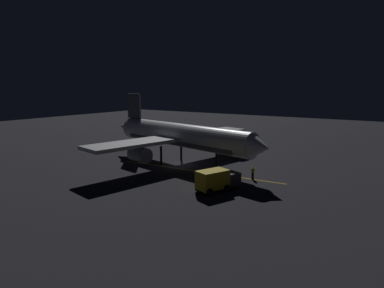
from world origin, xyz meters
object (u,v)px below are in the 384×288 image
object	(u,v)px
airliner	(179,136)
traffic_cone_under_wing	(204,177)
catering_truck	(231,149)
traffic_cone_near_left	(224,189)
baggage_truck	(216,180)
traffic_cone_near_right	(198,176)
traffic_cone_far	(234,177)
ground_crew_worker	(253,173)

from	to	relation	value
airliner	traffic_cone_under_wing	size ratio (longest dim) A/B	59.44
airliner	catering_truck	distance (m)	11.60
airliner	traffic_cone_near_left	distance (m)	15.58
baggage_truck	traffic_cone_near_right	bearing A→B (deg)	-126.03
catering_truck	traffic_cone_far	size ratio (longest dim) A/B	10.48
airliner	traffic_cone_near_right	distance (m)	9.47
traffic_cone_near_left	baggage_truck	bearing A→B (deg)	-68.64
catering_truck	traffic_cone_near_right	distance (m)	15.82
catering_truck	baggage_truck	bearing A→B (deg)	22.11
traffic_cone_near_right	traffic_cone_far	bearing A→B (deg)	119.87
ground_crew_worker	traffic_cone_under_wing	size ratio (longest dim) A/B	3.16
baggage_truck	traffic_cone_near_right	size ratio (longest dim) A/B	10.54
ground_crew_worker	traffic_cone_near_left	world-z (taller)	ground_crew_worker
ground_crew_worker	traffic_cone_near_right	world-z (taller)	ground_crew_worker
baggage_truck	traffic_cone_far	bearing A→B (deg)	-174.14
catering_truck	airliner	bearing A→B (deg)	-20.44
baggage_truck	ground_crew_worker	xyz separation A→B (m)	(-7.08, 1.49, -0.40)
traffic_cone_near_right	catering_truck	bearing A→B (deg)	-169.48
traffic_cone_near_right	traffic_cone_under_wing	world-z (taller)	same
traffic_cone_near_right	traffic_cone_near_left	bearing A→B (deg)	60.76
airliner	ground_crew_worker	world-z (taller)	airliner
catering_truck	traffic_cone_near_right	xyz separation A→B (m)	(15.52, 2.88, -0.92)
catering_truck	traffic_cone_near_left	distance (m)	20.63
airliner	ground_crew_worker	bearing A→B (deg)	83.20
traffic_cone_under_wing	ground_crew_worker	bearing A→B (deg)	122.63
airliner	traffic_cone_far	xyz separation A→B (m)	(2.67, 11.01, -4.23)
traffic_cone_near_left	traffic_cone_far	bearing A→B (deg)	-165.39
traffic_cone_near_left	traffic_cone_far	size ratio (longest dim) A/B	1.00
baggage_truck	catering_truck	distance (m)	20.57
ground_crew_worker	traffic_cone_near_right	xyz separation A→B (m)	(3.55, -6.35, -0.64)
airliner	traffic_cone_far	size ratio (longest dim) A/B	59.44
baggage_truck	traffic_cone_near_right	distance (m)	6.10
traffic_cone_under_wing	baggage_truck	bearing A→B (deg)	47.15
ground_crew_worker	traffic_cone_near_right	bearing A→B (deg)	-60.83
catering_truck	traffic_cone_far	bearing A→B (deg)	28.59
catering_truck	traffic_cone_under_wing	world-z (taller)	catering_truck
catering_truck	ground_crew_worker	bearing A→B (deg)	37.64
traffic_cone_near_left	traffic_cone_near_right	size ratio (longest dim) A/B	1.00
ground_crew_worker	traffic_cone_far	size ratio (longest dim) A/B	3.16
traffic_cone_under_wing	traffic_cone_far	world-z (taller)	same
traffic_cone_near_left	traffic_cone_under_wing	distance (m)	5.79
catering_truck	traffic_cone_near_left	bearing A→B (deg)	24.67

